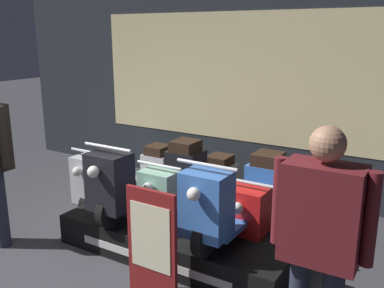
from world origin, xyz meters
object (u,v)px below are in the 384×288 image
scooter_backrow_0 (128,175)px  scooter_backrow_1 (193,189)px  person_right_browsing (320,232)px  price_sign_board (152,244)px  scooter_display_left (153,175)px  scooter_backrow_2 (272,205)px  scooter_display_right (241,194)px

scooter_backrow_0 → scooter_backrow_1: same height
person_right_browsing → price_sign_board: bearing=176.1°
person_right_browsing → scooter_backrow_1: bearing=138.7°
scooter_display_left → person_right_browsing: bearing=-28.0°
scooter_backrow_2 → price_sign_board: bearing=-104.5°
scooter_display_left → price_sign_board: bearing=-53.9°
scooter_backrow_0 → price_sign_board: size_ratio=1.92×
scooter_backrow_0 → person_right_browsing: bearing=-30.1°
price_sign_board → scooter_backrow_0: bearing=134.5°
price_sign_board → scooter_backrow_1: bearing=109.9°
scooter_display_left → scooter_backrow_2: 1.33m
person_right_browsing → price_sign_board: person_right_browsing is taller
scooter_display_left → price_sign_board: (0.74, -1.02, -0.16)m
scooter_backrow_2 → price_sign_board: 1.66m
scooter_display_right → scooter_display_left: bearing=180.0°
scooter_backrow_2 → person_right_browsing: (0.93, -1.69, 0.64)m
scooter_backrow_1 → person_right_browsing: 2.64m
person_right_browsing → price_sign_board: size_ratio=1.72×
scooter_display_left → scooter_display_right: size_ratio=1.00×
person_right_browsing → price_sign_board: 1.43m
scooter_backrow_1 → scooter_backrow_2: size_ratio=1.00×
scooter_display_left → person_right_browsing: (2.09, -1.11, 0.33)m
scooter_display_right → price_sign_board: size_ratio=1.92×
scooter_display_left → scooter_backrow_2: scooter_display_left is taller
scooter_backrow_0 → price_sign_board: (1.57, -1.60, 0.15)m
scooter_display_left → scooter_backrow_0: scooter_display_left is taller
scooter_display_right → scooter_backrow_2: size_ratio=1.00×
person_right_browsing → scooter_backrow_2: bearing=118.8°
scooter_display_right → person_right_browsing: (1.03, -1.11, 0.33)m
scooter_backrow_1 → scooter_backrow_2: 0.99m
scooter_display_left → scooter_backrow_2: bearing=26.6°
scooter_display_right → scooter_backrow_2: bearing=79.9°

